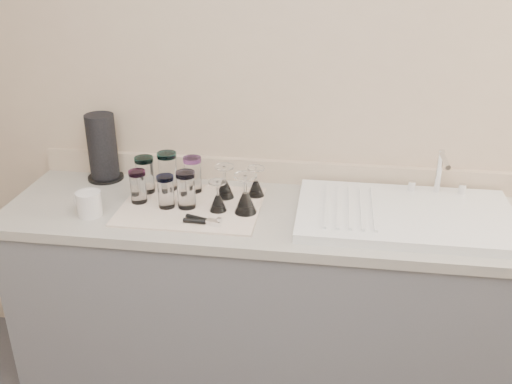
% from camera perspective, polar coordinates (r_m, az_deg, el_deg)
% --- Properties ---
extents(room_envelope, '(3.54, 3.50, 2.52)m').
position_cam_1_polar(room_envelope, '(0.91, -9.21, 1.94)').
color(room_envelope, '#49494E').
rests_on(room_envelope, ground).
extents(counter_unit, '(2.06, 0.62, 0.90)m').
position_cam_1_polar(counter_unit, '(2.49, 0.61, -11.12)').
color(counter_unit, slate).
rests_on(counter_unit, ground).
extents(sink_unit, '(0.82, 0.50, 0.22)m').
position_cam_1_polar(sink_unit, '(2.25, 14.75, -2.18)').
color(sink_unit, white).
rests_on(sink_unit, counter_unit).
extents(dish_towel, '(0.55, 0.42, 0.01)m').
position_cam_1_polar(dish_towel, '(2.29, -6.50, -1.43)').
color(dish_towel, white).
rests_on(dish_towel, counter_unit).
extents(tumbler_teal, '(0.08, 0.08, 0.15)m').
position_cam_1_polar(tumbler_teal, '(2.41, -11.04, 1.74)').
color(tumbler_teal, white).
rests_on(tumbler_teal, dish_towel).
extents(tumbler_cyan, '(0.08, 0.08, 0.16)m').
position_cam_1_polar(tumbler_cyan, '(2.42, -8.82, 2.13)').
color(tumbler_cyan, white).
rests_on(tumbler_cyan, dish_towel).
extents(tumbler_purple, '(0.08, 0.08, 0.15)m').
position_cam_1_polar(tumbler_purple, '(2.39, -6.34, 1.79)').
color(tumbler_purple, white).
rests_on(tumbler_purple, dish_towel).
extents(tumbler_magenta, '(0.07, 0.07, 0.13)m').
position_cam_1_polar(tumbler_magenta, '(2.33, -11.71, 0.57)').
color(tumbler_magenta, white).
rests_on(tumbler_magenta, dish_towel).
extents(tumbler_blue, '(0.07, 0.07, 0.13)m').
position_cam_1_polar(tumbler_blue, '(2.26, -9.00, 0.08)').
color(tumbler_blue, white).
rests_on(tumbler_blue, dish_towel).
extents(tumbler_lavender, '(0.08, 0.08, 0.15)m').
position_cam_1_polar(tumbler_lavender, '(2.25, -7.01, 0.26)').
color(tumbler_lavender, white).
rests_on(tumbler_lavender, dish_towel).
extents(goblet_back_left, '(0.08, 0.08, 0.14)m').
position_cam_1_polar(goblet_back_left, '(2.33, -3.15, 0.55)').
color(goblet_back_left, white).
rests_on(goblet_back_left, dish_towel).
extents(goblet_back_right, '(0.07, 0.07, 0.12)m').
position_cam_1_polar(goblet_back_right, '(2.34, -0.01, 0.60)').
color(goblet_back_right, white).
rests_on(goblet_back_right, dish_towel).
extents(goblet_front_left, '(0.07, 0.07, 0.12)m').
position_cam_1_polar(goblet_front_left, '(2.22, -3.83, -0.86)').
color(goblet_front_left, white).
rests_on(goblet_front_left, dish_towel).
extents(goblet_front_right, '(0.09, 0.09, 0.16)m').
position_cam_1_polar(goblet_front_right, '(2.20, -1.06, -0.79)').
color(goblet_front_right, white).
rests_on(goblet_front_right, dish_towel).
extents(can_opener, '(0.15, 0.07, 0.02)m').
position_cam_1_polar(can_opener, '(2.14, -5.33, -2.88)').
color(can_opener, silver).
rests_on(can_opener, dish_towel).
extents(white_mug, '(0.14, 0.13, 0.10)m').
position_cam_1_polar(white_mug, '(2.29, -16.40, -1.11)').
color(white_mug, silver).
rests_on(white_mug, counter_unit).
extents(paper_towel_roll, '(0.16, 0.16, 0.29)m').
position_cam_1_polar(paper_towel_roll, '(2.58, -15.10, 4.26)').
color(paper_towel_roll, black).
rests_on(paper_towel_roll, counter_unit).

